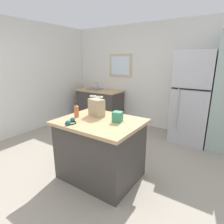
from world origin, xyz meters
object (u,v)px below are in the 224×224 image
kitchen_island (100,149)px  shopping_bag (96,107)px  bottle (76,111)px  ear_defenders (71,122)px  refrigerator (193,98)px  small_box (118,117)px

kitchen_island → shopping_bag: (-0.17, 0.15, 0.57)m
kitchen_island → bottle: 0.66m
bottle → ear_defenders: size_ratio=1.12×
refrigerator → shopping_bag: refrigerator is taller
small_box → refrigerator: bearing=74.1°
bottle → ear_defenders: (0.14, -0.25, -0.07)m
refrigerator → small_box: refrigerator is taller
small_box → bottle: bearing=-166.9°
bottle → ear_defenders: 0.30m
kitchen_island → shopping_bag: bearing=139.9°
refrigerator → small_box: 2.06m
refrigerator → bottle: size_ratio=8.65×
refrigerator → bottle: (-1.18, -2.13, 0.04)m
small_box → ear_defenders: size_ratio=0.74×
shopping_bag → bottle: bearing=-135.8°
refrigerator → shopping_bag: (-0.97, -1.92, 0.08)m
refrigerator → bottle: 2.43m
kitchen_island → small_box: size_ratio=8.04×
refrigerator → kitchen_island: bearing=-111.1°
ear_defenders → small_box: bearing=39.6°
kitchen_island → small_box: 0.56m
ear_defenders → bottle: bearing=118.4°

